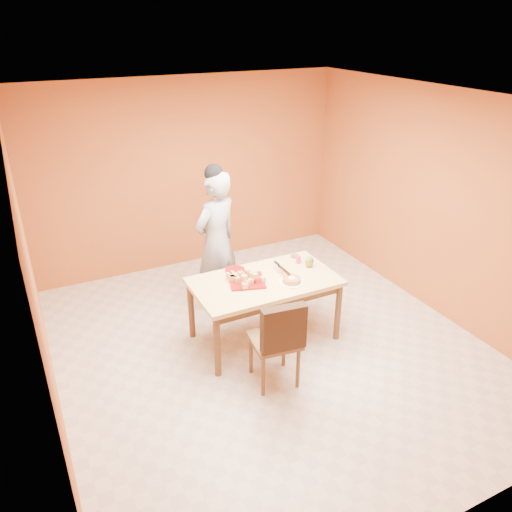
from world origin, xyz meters
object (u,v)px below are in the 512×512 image
dining_chair (276,339)px  egg_ornament (309,262)px  red_dinner_plate (235,270)px  person (216,242)px  sponge_cake (292,280)px  pastry_platter (247,281)px  dining_table (265,287)px  magenta_glass (298,260)px  checker_tin (295,256)px

dining_chair → egg_ornament: size_ratio=7.39×
red_dinner_plate → egg_ornament: egg_ornament is taller
person → sponge_cake: size_ratio=8.85×
pastry_platter → sponge_cake: 0.49m
dining_table → pastry_platter: size_ratio=4.26×
pastry_platter → dining_table: bearing=-12.3°
person → magenta_glass: (0.75, -0.71, -0.09)m
dining_table → egg_ornament: egg_ornament is taller
red_dinner_plate → checker_tin: size_ratio=2.47×
person → magenta_glass: size_ratio=20.45×
person → pastry_platter: person is taller
dining_table → red_dinner_plate: size_ratio=6.95×
dining_table → egg_ornament: (0.61, 0.05, 0.16)m
egg_ornament → red_dinner_plate: bearing=163.1°
dining_table → magenta_glass: (0.55, 0.20, 0.14)m
dining_chair → sponge_cake: size_ratio=4.93×
checker_tin → sponge_cake: bearing=-123.5°
red_dinner_plate → sponge_cake: sponge_cake is taller
red_dinner_plate → magenta_glass: (0.75, -0.15, 0.04)m
red_dinner_plate → person: bearing=89.9°
magenta_glass → checker_tin: bearing=74.5°
egg_ornament → checker_tin: egg_ornament is taller
dining_table → checker_tin: bearing=30.7°
red_dinner_plate → sponge_cake: size_ratio=1.14×
dining_table → dining_chair: size_ratio=1.61×
dining_table → red_dinner_plate: 0.42m
dining_chair → red_dinner_plate: 1.12m
red_dinner_plate → checker_tin: (0.79, 0.00, 0.01)m
pastry_platter → sponge_cake: size_ratio=1.86×
person → sponge_cake: bearing=88.1°
dining_table → sponge_cake: size_ratio=7.91×
person → egg_ornament: person is taller
red_dinner_plate → dining_table: bearing=-60.2°
dining_chair → magenta_glass: dining_chair is taller
dining_chair → person: size_ratio=0.56×
egg_ornament → person: bearing=137.0°
dining_table → checker_tin: 0.69m
dining_table → person: (-0.20, 0.90, 0.23)m
pastry_platter → egg_ornament: bearing=0.5°
person → sponge_cake: (0.43, -1.09, -0.10)m
checker_tin → dining_table: bearing=-149.3°
magenta_glass → dining_chair: bearing=-130.8°
dining_chair → pastry_platter: bearing=92.6°
dining_table → dining_chair: (-0.26, -0.74, -0.15)m
magenta_glass → red_dinner_plate: bearing=168.4°
sponge_cake → egg_ornament: (0.38, 0.24, 0.03)m
dining_table → egg_ornament: size_ratio=11.87×
red_dinner_plate → magenta_glass: 0.77m
pastry_platter → egg_ornament: (0.81, 0.01, 0.06)m
dining_chair → pastry_platter: 0.82m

